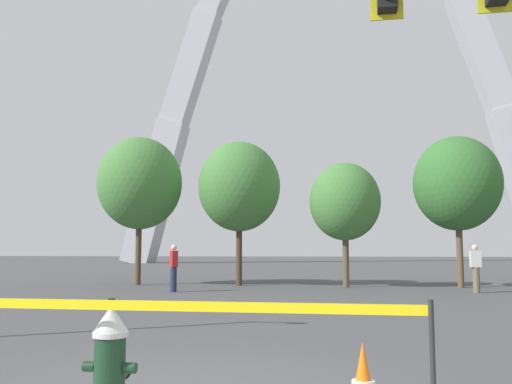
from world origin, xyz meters
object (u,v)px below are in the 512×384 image
at_px(pedestrian_walking_left, 174,268).
at_px(monument_arch, 330,70).
at_px(fire_hydrant, 110,361).
at_px(pedestrian_standing_center, 476,268).

bearing_deg(pedestrian_walking_left, monument_arch, 84.10).
relative_size(monument_arch, pedestrian_walking_left, 30.31).
bearing_deg(fire_hydrant, pedestrian_standing_center, 67.52).
bearing_deg(pedestrian_standing_center, monument_arch, 98.25).
distance_m(fire_hydrant, pedestrian_standing_center, 16.05).
xyz_separation_m(fire_hydrant, pedestrian_standing_center, (6.14, 14.83, 0.35)).
bearing_deg(pedestrian_standing_center, pedestrian_walking_left, -173.01).
bearing_deg(monument_arch, fire_hydrant, -90.41).
relative_size(fire_hydrant, pedestrian_standing_center, 0.62).
relative_size(fire_hydrant, monument_arch, 0.02).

